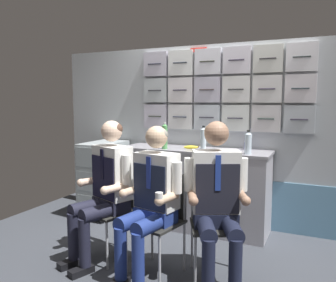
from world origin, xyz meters
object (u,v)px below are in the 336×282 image
object	(u,v)px
service_trolley	(104,177)
espresso_cup_small	(159,141)
water_bottle_short	(165,136)
snack_banana	(191,147)
folding_chair_left	(120,201)
crew_member_right	(151,195)
folding_chair_by_counter	(214,213)
crew_member_left	(105,183)
crew_member_by_counter	(217,194)
folding_chair_right	(162,210)

from	to	relation	value
service_trolley	espresso_cup_small	size ratio (longest dim) A/B	11.31
service_trolley	water_bottle_short	bearing A→B (deg)	-4.43
snack_banana	espresso_cup_small	bearing A→B (deg)	162.53
folding_chair_left	snack_banana	world-z (taller)	snack_banana
service_trolley	crew_member_right	xyz separation A→B (m)	(1.28, -1.14, 0.20)
snack_banana	folding_chair_by_counter	bearing A→B (deg)	-58.39
crew_member_left	folding_chair_by_counter	bearing A→B (deg)	10.09
crew_member_by_counter	snack_banana	size ratio (longest dim) A/B	7.71
crew_member_by_counter	espresso_cup_small	size ratio (longest dim) A/B	15.67
folding_chair_left	espresso_cup_small	world-z (taller)	espresso_cup_small
service_trolley	crew_member_by_counter	xyz separation A→B (m)	(1.81, -1.00, 0.23)
folding_chair_right	espresso_cup_small	bearing A→B (deg)	117.22
folding_chair_by_counter	service_trolley	bearing A→B (deg)	153.85
folding_chair_left	service_trolley	bearing A→B (deg)	132.44
crew_member_by_counter	snack_banana	xyz separation A→B (m)	(-0.63, 1.05, 0.22)
espresso_cup_small	crew_member_left	bearing A→B (deg)	-87.55
water_bottle_short	folding_chair_right	bearing A→B (deg)	-66.06
folding_chair_by_counter	espresso_cup_small	world-z (taller)	espresso_cup_small
water_bottle_short	snack_banana	distance (m)	0.33
folding_chair_right	crew_member_left	bearing A→B (deg)	-174.53
crew_member_left	crew_member_right	bearing A→B (deg)	-11.19
crew_member_left	snack_banana	distance (m)	1.19
service_trolley	folding_chair_right	distance (m)	1.64
service_trolley	water_bottle_short	size ratio (longest dim) A/B	3.10
folding_chair_left	water_bottle_short	bearing A→B (deg)	83.22
folding_chair_left	espresso_cup_small	bearing A→B (deg)	95.70
folding_chair_right	snack_banana	distance (m)	1.13
crew_member_right	folding_chair_by_counter	xyz separation A→B (m)	(0.47, 0.28, -0.18)
service_trolley	crew_member_left	world-z (taller)	crew_member_left
crew_member_left	folding_chair_by_counter	distance (m)	1.03
crew_member_by_counter	espresso_cup_small	xyz separation A→B (m)	(-1.11, 1.21, 0.24)
service_trolley	crew_member_left	bearing A→B (deg)	-53.88
service_trolley	water_bottle_short	distance (m)	1.08
water_bottle_short	espresso_cup_small	bearing A→B (deg)	126.78
crew_member_left	folding_chair_by_counter	world-z (taller)	crew_member_left
folding_chair_by_counter	snack_banana	world-z (taller)	snack_banana
service_trolley	snack_banana	xyz separation A→B (m)	(1.19, 0.05, 0.45)
folding_chair_right	crew_member_right	world-z (taller)	crew_member_right
folding_chair_by_counter	crew_member_by_counter	xyz separation A→B (m)	(0.07, -0.14, 0.21)
service_trolley	crew_member_left	xyz separation A→B (m)	(0.76, -1.04, 0.22)
folding_chair_left	crew_member_left	xyz separation A→B (m)	(-0.06, -0.15, 0.20)
folding_chair_left	crew_member_right	xyz separation A→B (m)	(0.47, -0.25, 0.18)
crew_member_left	service_trolley	bearing A→B (deg)	126.12
espresso_cup_small	crew_member_by_counter	bearing A→B (deg)	-47.33
service_trolley	folding_chair_left	world-z (taller)	service_trolley
folding_chair_right	folding_chair_by_counter	bearing A→B (deg)	15.82
folding_chair_right	folding_chair_by_counter	distance (m)	0.45
service_trolley	crew_member_left	distance (m)	1.30
crew_member_left	crew_member_by_counter	bearing A→B (deg)	1.86
crew_member_left	snack_banana	world-z (taller)	crew_member_left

